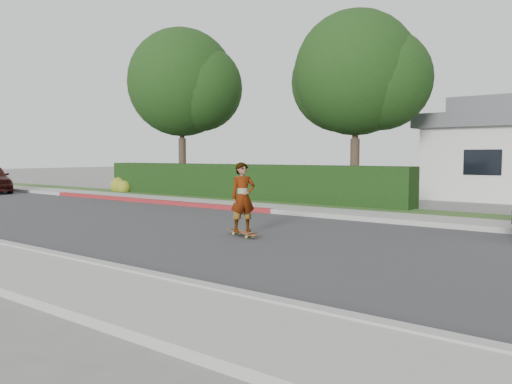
% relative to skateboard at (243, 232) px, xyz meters
% --- Properties ---
extents(ground, '(120.00, 120.00, 0.00)m').
position_rel_skateboard_xyz_m(ground, '(-3.07, 0.02, -0.10)').
color(ground, slate).
rests_on(ground, ground).
extents(road, '(60.00, 8.00, 0.01)m').
position_rel_skateboard_xyz_m(road, '(-3.07, 0.02, -0.09)').
color(road, '#2D2D30').
rests_on(road, ground).
extents(curb_far, '(60.00, 0.20, 0.15)m').
position_rel_skateboard_xyz_m(curb_far, '(-3.07, 4.12, -0.02)').
color(curb_far, '#9E9E99').
rests_on(curb_far, ground).
extents(curb_red_section, '(12.00, 0.21, 0.15)m').
position_rel_skateboard_xyz_m(curb_red_section, '(-8.07, 4.12, -0.02)').
color(curb_red_section, maroon).
rests_on(curb_red_section, ground).
extents(sidewalk_far, '(60.00, 1.60, 0.12)m').
position_rel_skateboard_xyz_m(sidewalk_far, '(-3.07, 5.02, -0.04)').
color(sidewalk_far, gray).
rests_on(sidewalk_far, ground).
extents(planting_strip, '(60.00, 1.60, 0.10)m').
position_rel_skateboard_xyz_m(planting_strip, '(-3.07, 6.62, -0.05)').
color(planting_strip, '#2D4C1E').
rests_on(planting_strip, ground).
extents(hedge, '(15.00, 1.00, 1.50)m').
position_rel_skateboard_xyz_m(hedge, '(-6.07, 7.22, 0.65)').
color(hedge, black).
rests_on(hedge, ground).
extents(flowering_shrub, '(1.40, 1.00, 0.90)m').
position_rel_skateboard_xyz_m(flowering_shrub, '(-13.08, 6.76, 0.24)').
color(flowering_shrub, '#2D4C19').
rests_on(flowering_shrub, ground).
extents(tree_left, '(5.99, 5.21, 8.00)m').
position_rel_skateboard_xyz_m(tree_left, '(-10.58, 8.71, 5.17)').
color(tree_left, '#33261C').
rests_on(tree_left, ground).
extents(tree_center, '(5.66, 4.84, 7.44)m').
position_rel_skateboard_xyz_m(tree_center, '(-1.58, 9.21, 4.81)').
color(tree_center, '#33261C').
rests_on(tree_center, ground).
extents(skateboard, '(1.13, 0.62, 0.10)m').
position_rel_skateboard_xyz_m(skateboard, '(0.00, 0.00, 0.00)').
color(skateboard, gold).
rests_on(skateboard, ground).
extents(skateboarder, '(0.63, 0.69, 1.59)m').
position_rel_skateboard_xyz_m(skateboarder, '(0.00, 0.00, 0.81)').
color(skateboarder, white).
rests_on(skateboarder, skateboard).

